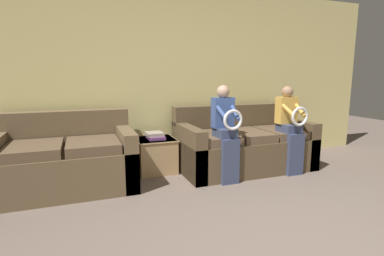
% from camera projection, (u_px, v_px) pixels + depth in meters
% --- Properties ---
extents(wall_back, '(6.61, 0.06, 2.55)m').
position_uv_depth(wall_back, '(180.00, 78.00, 4.36)').
color(wall_back, '#DBCC7F').
rests_on(wall_back, ground_plane).
extents(couch_main, '(1.84, 0.95, 0.88)m').
position_uv_depth(couch_main, '(243.00, 146.00, 4.26)').
color(couch_main, brown).
rests_on(couch_main, ground_plane).
extents(couch_side, '(1.53, 0.92, 0.88)m').
position_uv_depth(couch_side, '(66.00, 161.00, 3.46)').
color(couch_side, brown).
rests_on(couch_side, ground_plane).
extents(child_left_seated, '(0.27, 0.37, 1.19)m').
position_uv_depth(child_left_seated, '(226.00, 129.00, 3.66)').
color(child_left_seated, '#384260').
rests_on(child_left_seated, ground_plane).
extents(child_right_seated, '(0.28, 0.36, 1.17)m').
position_uv_depth(child_right_seated, '(290.00, 126.00, 4.00)').
color(child_right_seated, '#384260').
rests_on(child_right_seated, ground_plane).
extents(side_shelf, '(0.52, 0.51, 0.46)m').
position_uv_depth(side_shelf, '(156.00, 155.00, 4.09)').
color(side_shelf, tan).
rests_on(side_shelf, ground_plane).
extents(book_stack, '(0.23, 0.29, 0.09)m').
position_uv_depth(book_stack, '(155.00, 136.00, 4.05)').
color(book_stack, '#7A4284').
rests_on(book_stack, side_shelf).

